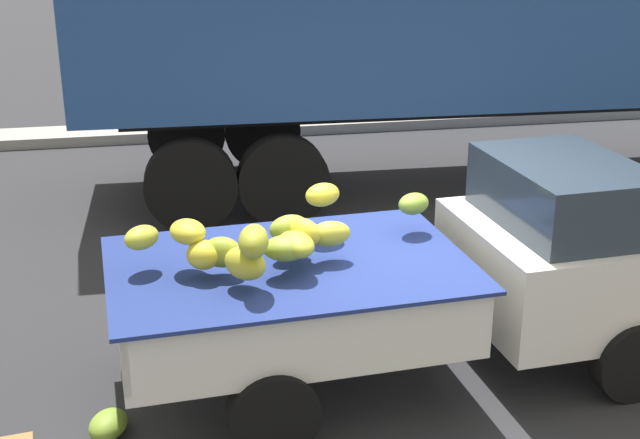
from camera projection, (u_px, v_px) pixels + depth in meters
ground at (416, 356)px, 7.31m from camera, size 220.00×220.00×0.00m
curb_strip at (278, 126)px, 14.46m from camera, size 80.00×0.80×0.16m
pickup_truck at (512, 262)px, 6.96m from camera, size 4.85×2.07×1.70m
fallen_banana_bunch_near_tailgate at (108, 425)px, 6.18m from camera, size 0.37×0.42×0.18m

